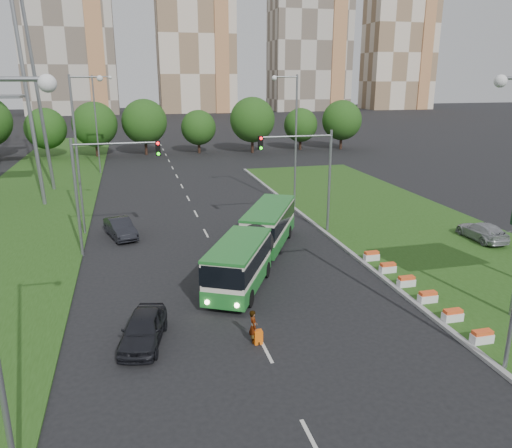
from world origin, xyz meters
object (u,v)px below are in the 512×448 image
object	(u,v)px
articulated_bus	(252,241)
pedestrian	(253,326)
traffic_mast_left	(100,178)
car_left_far	(120,228)
car_left_near	(143,329)
shopping_trolley	(258,337)
car_median	(482,231)
traffic_mast_median	(310,166)

from	to	relation	value
articulated_bus	pedestrian	bearing A→B (deg)	-75.65
traffic_mast_left	car_left_far	bearing A→B (deg)	75.66
traffic_mast_left	car_left_near	size ratio (longest dim) A/B	1.85
traffic_mast_left	shopping_trolley	bearing A→B (deg)	-63.38
car_left_far	car_median	size ratio (longest dim) A/B	0.98
traffic_mast_median	car_left_near	xyz separation A→B (m)	(-13.07, -14.03, -4.61)
articulated_bus	traffic_mast_left	bearing A→B (deg)	-177.30
articulated_bus	shopping_trolley	xyz separation A→B (m)	(-2.13, -10.02, -1.23)
car_left_far	car_median	world-z (taller)	car_median
articulated_bus	car_left_near	world-z (taller)	articulated_bus
car_left_near	car_left_far	world-z (taller)	car_left_near
traffic_mast_median	car_left_near	distance (m)	19.73
traffic_mast_left	car_left_near	xyz separation A→B (m)	(2.09, -13.03, -4.61)
traffic_mast_median	pedestrian	bearing A→B (deg)	-118.26
traffic_mast_median	pedestrian	xyz separation A→B (m)	(-8.15, -15.17, -4.55)
articulated_bus	car_median	bearing A→B (deg)	28.42
traffic_mast_median	car_left_far	distance (m)	15.19
car_left_near	car_median	world-z (taller)	car_left_near
traffic_mast_left	car_left_far	distance (m)	5.90
car_left_far	car_left_near	bearing A→B (deg)	-101.88
car_left_near	pedestrian	xyz separation A→B (m)	(4.92, -1.13, 0.07)
shopping_trolley	traffic_mast_left	bearing A→B (deg)	115.51
traffic_mast_median	car_left_far	size ratio (longest dim) A/B	1.79
traffic_mast_left	car_median	size ratio (longest dim) A/B	1.76
car_left_near	shopping_trolley	bearing A→B (deg)	-1.36
traffic_mast_left	pedestrian	size ratio (longest dim) A/B	4.97
traffic_mast_median	articulated_bus	bearing A→B (deg)	-137.66
traffic_mast_median	articulated_bus	world-z (taller)	traffic_mast_median
shopping_trolley	pedestrian	bearing A→B (deg)	135.44
car_left_near	car_median	distance (m)	26.48
traffic_mast_median	car_median	size ratio (longest dim) A/B	1.76
traffic_mast_left	shopping_trolley	world-z (taller)	traffic_mast_left
articulated_bus	pedestrian	distance (m)	10.14
traffic_mast_median	articulated_bus	xyz separation A→B (m)	(-5.84, -5.32, -3.79)
car_median	car_left_near	bearing A→B (deg)	20.84
car_left_near	pedestrian	distance (m)	5.05
car_left_far	pedestrian	distance (m)	18.75
car_left_far	traffic_mast_left	bearing A→B (deg)	-120.27
car_median	car_left_far	bearing A→B (deg)	-15.28
traffic_mast_median	shopping_trolley	size ratio (longest dim) A/B	12.10
car_median	pedestrian	bearing A→B (deg)	27.86
traffic_mast_left	articulated_bus	xyz separation A→B (m)	(9.32, -4.32, -3.79)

